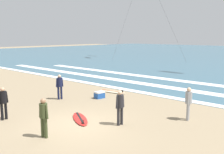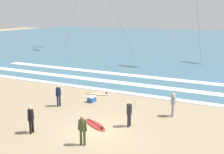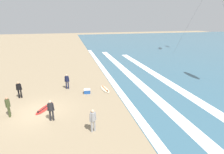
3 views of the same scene
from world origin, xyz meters
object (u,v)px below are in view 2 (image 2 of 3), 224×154
surfer_background_far (31,117)px  surfer_left_near (129,111)px  surfboard_near_water (95,125)px  surfer_mid_group (173,102)px  surfer_right_near (58,94)px  surfboard_left_pile (97,94)px  cooler_box (92,99)px  surfer_left_far (82,128)px

surfer_background_far → surfer_left_near: bearing=33.9°
surfboard_near_water → surfer_left_near: bearing=20.3°
surfer_mid_group → surfer_right_near: bearing=-168.6°
surfer_background_far → surfer_mid_group: 8.88m
surfer_left_near → surfer_background_far: bearing=-146.1°
surfer_background_far → surfboard_near_water: 3.78m
surfer_left_near → surfboard_left_pile: surfer_left_near is taller
surfer_right_near → surfer_background_far: bearing=-73.7°
surfer_left_near → surfboard_left_pile: (-4.77, 4.89, -0.91)m
surfer_right_near → surfboard_near_water: bearing=-24.6°
surfer_background_far → cooler_box: 6.20m
surfer_right_near → cooler_box: (1.68, 1.88, -0.74)m
surfer_left_far → surfer_background_far: bearing=-179.6°
surfer_background_far → cooler_box: bearing=85.9°
surfer_mid_group → surfboard_left_pile: surfer_mid_group is taller
surfer_left_near → surfer_mid_group: size_ratio=1.00×
surfer_left_near → cooler_box: size_ratio=2.38×
surfer_right_near → cooler_box: size_ratio=2.38×
surfer_right_near → surfboard_left_pile: surfer_right_near is taller
surfer_right_near → surfboard_near_water: 4.49m
surfer_background_far → surfer_left_far: bearing=0.4°
surfer_background_far → surfboard_near_water: surfer_background_far is taller
surfer_mid_group → surfboard_near_water: size_ratio=0.76×
surfer_background_far → surfer_left_near: size_ratio=1.00×
surfboard_left_pile → surfboard_near_water: bearing=-63.1°
surfboard_near_water → cooler_box: 4.38m
surfer_mid_group → cooler_box: surfer_mid_group is taller
surfer_right_near → surfboard_left_pile: (1.16, 3.77, -0.91)m
surfer_mid_group → surfer_left_far: bearing=-119.7°
surfer_mid_group → surfboard_left_pile: (-6.76, 2.18, -0.91)m
surfer_left_far → cooler_box: size_ratio=2.38×
surfboard_left_pile → surfer_left_near: bearing=-45.7°
surfer_background_far → surfer_left_near: 5.64m
surfer_mid_group → surfer_left_far: (-3.33, -5.84, 0.00)m
surfer_left_near → surfer_right_near: bearing=169.3°
surfer_left_near → cooler_box: 5.25m
cooler_box → surfer_left_far: bearing=-64.6°
cooler_box → surfboard_left_pile: bearing=105.6°
surfer_background_far → surfboard_near_water: size_ratio=0.76×
surfer_mid_group → surfboard_near_water: 5.29m
surfboard_near_water → cooler_box: size_ratio=3.14×
surfboard_left_pile → cooler_box: bearing=-74.4°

